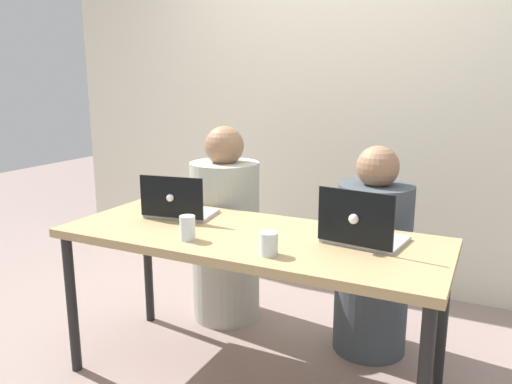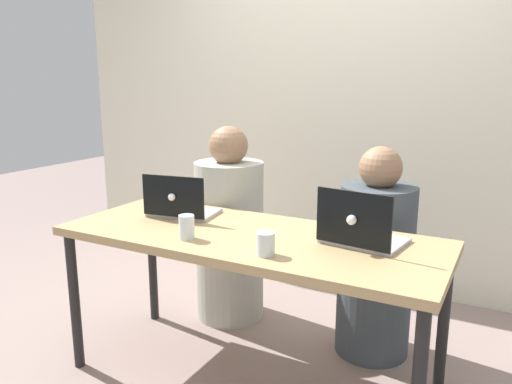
{
  "view_description": "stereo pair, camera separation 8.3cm",
  "coord_description": "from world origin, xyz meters",
  "views": [
    {
      "loc": [
        0.98,
        -1.93,
        1.43
      ],
      "look_at": [
        0.0,
        0.07,
        0.93
      ],
      "focal_mm": 35.0,
      "sensor_mm": 36.0,
      "label": 1
    },
    {
      "loc": [
        1.05,
        -1.89,
        1.43
      ],
      "look_at": [
        0.0,
        0.07,
        0.93
      ],
      "focal_mm": 35.0,
      "sensor_mm": 36.0,
      "label": 2
    }
  ],
  "objects": [
    {
      "name": "laptop_back_left",
      "position": [
        -0.45,
        0.09,
        0.79
      ],
      "size": [
        0.37,
        0.28,
        0.22
      ],
      "rotation": [
        0.0,
        0.0,
        3.3
      ],
      "color": "#B4B0B8",
      "rests_on": "desk"
    },
    {
      "name": "desk",
      "position": [
        0.0,
        0.0,
        0.68
      ],
      "size": [
        1.75,
        0.69,
        0.75
      ],
      "color": "tan",
      "rests_on": "ground"
    },
    {
      "name": "person_on_right",
      "position": [
        0.44,
        0.56,
        0.49
      ],
      "size": [
        0.39,
        0.39,
        1.11
      ],
      "rotation": [
        0.0,
        0.0,
        3.16
      ],
      "color": "#404951",
      "rests_on": "ground"
    },
    {
      "name": "water_glass_right",
      "position": [
        0.2,
        -0.22,
        0.79
      ],
      "size": [
        0.08,
        0.08,
        0.09
      ],
      "color": "silver",
      "rests_on": "desk"
    },
    {
      "name": "person_on_left",
      "position": [
        -0.44,
        0.56,
        0.52
      ],
      "size": [
        0.46,
        0.46,
        1.17
      ],
      "rotation": [
        0.0,
        0.0,
        3.28
      ],
      "color": "#B2B3A6",
      "rests_on": "ground"
    },
    {
      "name": "ground_plane",
      "position": [
        0.0,
        0.0,
        0.0
      ],
      "size": [
        12.0,
        12.0,
        0.0
      ],
      "primitive_type": "plane",
      "color": "gray"
    },
    {
      "name": "laptop_back_right",
      "position": [
        0.49,
        0.08,
        0.8
      ],
      "size": [
        0.36,
        0.31,
        0.25
      ],
      "rotation": [
        0.0,
        0.0,
        3.01
      ],
      "color": "#AFB0BB",
      "rests_on": "desk"
    },
    {
      "name": "water_glass_left",
      "position": [
        -0.2,
        -0.2,
        0.79
      ],
      "size": [
        0.07,
        0.07,
        0.11
      ],
      "color": "silver",
      "rests_on": "desk"
    },
    {
      "name": "back_wall",
      "position": [
        0.0,
        1.45,
        1.21
      ],
      "size": [
        4.56,
        0.1,
        2.41
      ],
      "primitive_type": "cube",
      "color": "silver",
      "rests_on": "ground"
    }
  ]
}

